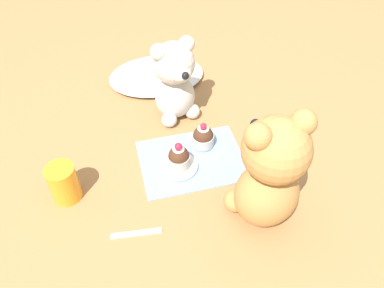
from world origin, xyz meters
TOP-DOWN VIEW (x-y plane):
  - ground_plane at (0.00, 0.00)m, footprint 4.00×4.00m
  - knitted_placemat at (0.00, 0.00)m, footprint 0.24×0.19m
  - tulle_cloth at (-0.02, 0.35)m, footprint 0.28×0.21m
  - teddy_bear_cream at (-0.00, 0.17)m, footprint 0.13×0.13m
  - teddy_bear_tan at (0.10, -0.18)m, footprint 0.15×0.15m
  - cupcake_near_cream_bear at (0.04, 0.04)m, footprint 0.05×0.05m
  - saucer_plate at (-0.04, -0.02)m, footprint 0.09×0.09m
  - cupcake_near_tan_bear at (-0.04, -0.02)m, footprint 0.05×0.05m
  - juice_glass at (-0.29, -0.03)m, footprint 0.06×0.06m
  - teaspoon at (-0.16, -0.17)m, footprint 0.10×0.02m

SIDE VIEW (x-z plane):
  - ground_plane at x=0.00m, z-range 0.00..0.00m
  - teaspoon at x=-0.16m, z-range 0.00..0.01m
  - knitted_placemat at x=0.00m, z-range 0.00..0.01m
  - saucer_plate at x=-0.04m, z-range 0.01..0.01m
  - tulle_cloth at x=-0.02m, z-range 0.00..0.03m
  - cupcake_near_cream_bear at x=0.04m, z-range 0.00..0.06m
  - cupcake_near_tan_bear at x=-0.04m, z-range 0.00..0.07m
  - juice_glass at x=-0.29m, z-range 0.00..0.09m
  - teddy_bear_cream at x=0.00m, z-range 0.00..0.22m
  - teddy_bear_tan at x=0.10m, z-range 0.00..0.27m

